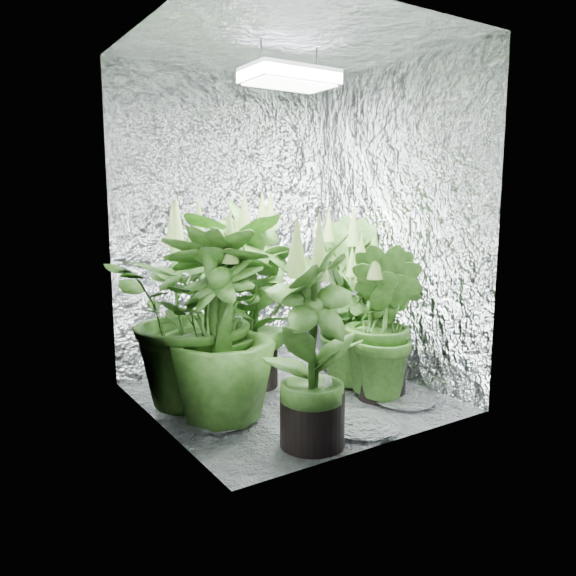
# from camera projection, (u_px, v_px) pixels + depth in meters

# --- Properties ---
(ground) EXTENTS (1.60, 1.60, 0.00)m
(ground) POSITION_uv_depth(u_px,v_px,m) (290.00, 396.00, 3.35)
(ground) COLOR silver
(ground) RESTS_ON ground
(walls) EXTENTS (1.62, 1.62, 2.00)m
(walls) POSITION_uv_depth(u_px,v_px,m) (290.00, 229.00, 3.20)
(walls) COLOR silver
(walls) RESTS_ON ground
(ceiling) EXTENTS (1.60, 1.60, 0.01)m
(ceiling) POSITION_uv_depth(u_px,v_px,m) (290.00, 44.00, 3.04)
(ceiling) COLOR silver
(ceiling) RESTS_ON walls
(grow_lamp) EXTENTS (0.50, 0.30, 0.22)m
(grow_lamp) POSITION_uv_depth(u_px,v_px,m) (290.00, 77.00, 3.07)
(grow_lamp) COLOR gray
(grow_lamp) RESTS_ON ceiling
(plant_a) EXTENTS (1.24, 1.24, 1.17)m
(plant_a) POSITION_uv_depth(u_px,v_px,m) (200.00, 310.00, 3.10)
(plant_a) COLOR black
(plant_a) RESTS_ON ground
(plant_b) EXTENTS (0.78, 0.78, 1.23)m
(plant_b) POSITION_uv_depth(u_px,v_px,m) (254.00, 296.00, 3.45)
(plant_b) COLOR black
(plant_b) RESTS_ON ground
(plant_c) EXTENTS (0.66, 0.66, 1.12)m
(plant_c) POSITION_uv_depth(u_px,v_px,m) (343.00, 295.00, 3.81)
(plant_c) COLOR black
(plant_c) RESTS_ON ground
(plant_d) EXTENTS (0.78, 0.78, 1.11)m
(plant_d) POSITION_uv_depth(u_px,v_px,m) (221.00, 327.00, 2.88)
(plant_d) COLOR black
(plant_d) RESTS_ON ground
(plant_e) EXTENTS (0.90, 0.90, 0.90)m
(plant_e) POSITION_uv_depth(u_px,v_px,m) (357.00, 319.00, 3.50)
(plant_e) COLOR black
(plant_e) RESTS_ON ground
(plant_f) EXTENTS (0.71, 0.71, 1.09)m
(plant_f) POSITION_uv_depth(u_px,v_px,m) (313.00, 345.00, 2.61)
(plant_f) COLOR black
(plant_f) RESTS_ON ground
(plant_g) EXTENTS (0.55, 0.55, 0.99)m
(plant_g) POSITION_uv_depth(u_px,v_px,m) (383.00, 324.00, 3.25)
(plant_g) COLOR black
(plant_g) RESTS_ON ground
(circulation_fan) EXTENTS (0.14, 0.31, 0.36)m
(circulation_fan) POSITION_uv_depth(u_px,v_px,m) (331.00, 344.00, 3.97)
(circulation_fan) COLOR black
(circulation_fan) RESTS_ON ground
(plant_label) EXTENTS (0.05, 0.02, 0.07)m
(plant_label) POSITION_uv_depth(u_px,v_px,m) (328.00, 384.00, 2.65)
(plant_label) COLOR white
(plant_label) RESTS_ON plant_f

